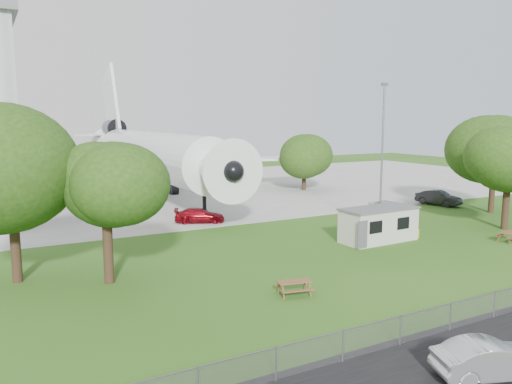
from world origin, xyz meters
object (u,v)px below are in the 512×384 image
airliner (149,152)px  site_cabin (379,224)px  picnic_east (508,241)px  picnic_west (294,295)px  car_centre_sedan (492,360)px

airliner → site_cabin: bearing=-74.7°
site_cabin → picnic_east: site_cabin is taller
site_cabin → picnic_west: size_ratio=3.77×
site_cabin → picnic_east: size_ratio=3.77×
airliner → picnic_east: airliner is taller
site_cabin → picnic_west: site_cabin is taller
airliner → car_centre_sedan: bearing=-92.4°
airliner → car_centre_sedan: (-2.01, -48.88, -4.57)m
airliner → site_cabin: size_ratio=7.03×
airliner → car_centre_sedan: size_ratio=11.31×
car_centre_sedan → site_cabin: bearing=-11.2°
site_cabin → car_centre_sedan: 20.51m
site_cabin → picnic_west: 14.02m
site_cabin → picnic_east: (8.72, -4.89, -1.31)m
site_cabin → picnic_east: 10.09m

